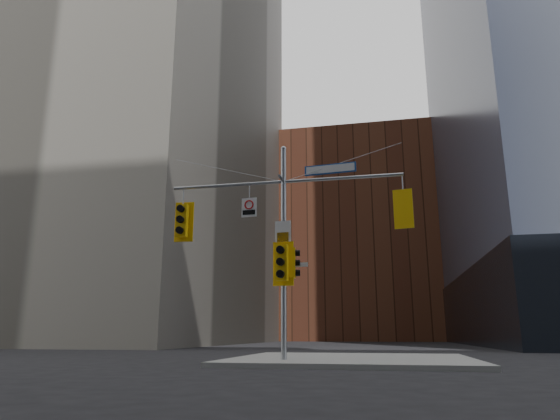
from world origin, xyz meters
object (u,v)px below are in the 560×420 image
at_px(traffic_light_pole_front, 282,263).
at_px(street_sign_blade, 330,169).
at_px(regulatory_sign_arm, 249,207).
at_px(traffic_light_east_arm, 404,210).
at_px(traffic_light_pole_side, 293,263).
at_px(traffic_light_west_arm, 182,221).
at_px(signal_assembly, 284,227).

distance_m(traffic_light_pole_front, street_sign_blade, 3.57).
distance_m(street_sign_blade, regulatory_sign_arm, 3.05).
distance_m(traffic_light_pole_front, regulatory_sign_arm, 2.35).
distance_m(traffic_light_east_arm, traffic_light_pole_side, 3.97).
height_order(traffic_light_west_arm, traffic_light_pole_front, traffic_light_west_arm).
bearing_deg(signal_assembly, street_sign_blade, 0.11).
bearing_deg(traffic_light_pole_front, traffic_light_pole_side, 42.83).
height_order(traffic_light_east_arm, regulatory_sign_arm, regulatory_sign_arm).
relative_size(signal_assembly, traffic_light_pole_front, 5.53).
xyz_separation_m(traffic_light_west_arm, traffic_light_east_arm, (7.59, -0.01, 0.00)).
height_order(signal_assembly, traffic_light_east_arm, signal_assembly).
bearing_deg(traffic_light_pole_front, traffic_light_west_arm, 177.56).
distance_m(signal_assembly, traffic_light_pole_side, 1.26).
xyz_separation_m(traffic_light_pole_side, street_sign_blade, (1.29, -0.01, 3.15)).
relative_size(traffic_light_west_arm, traffic_light_pole_front, 0.99).
height_order(signal_assembly, traffic_light_pole_side, signal_assembly).
xyz_separation_m(traffic_light_pole_side, regulatory_sign_arm, (-1.53, -0.03, 1.97)).
relative_size(traffic_light_east_arm, street_sign_blade, 0.73).
bearing_deg(street_sign_blade, regulatory_sign_arm, -174.01).
distance_m(traffic_light_pole_side, street_sign_blade, 3.41).
xyz_separation_m(traffic_light_pole_side, traffic_light_pole_front, (-0.32, -0.28, -0.02)).
bearing_deg(regulatory_sign_arm, traffic_light_west_arm, -176.72).
distance_m(traffic_light_pole_side, regulatory_sign_arm, 2.50).
bearing_deg(street_sign_blade, traffic_light_pole_front, -164.99).
height_order(traffic_light_west_arm, regulatory_sign_arm, traffic_light_west_arm).
bearing_deg(signal_assembly, traffic_light_pole_side, 2.10).
bearing_deg(traffic_light_pole_front, street_sign_blade, 11.45).
bearing_deg(signal_assembly, traffic_light_pole_front, -89.95).
xyz_separation_m(traffic_light_west_arm, regulatory_sign_arm, (2.43, -0.03, 0.37)).
relative_size(traffic_light_pole_side, regulatory_sign_arm, 1.47).
xyz_separation_m(signal_assembly, traffic_light_pole_side, (0.32, 0.01, -1.22)).
bearing_deg(regulatory_sign_arm, signal_assembly, 5.05).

